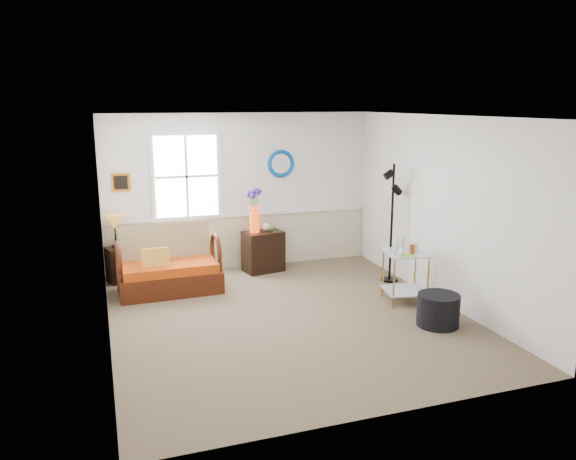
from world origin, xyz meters
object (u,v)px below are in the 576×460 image
object	(u,v)px
loveseat	(169,260)
cabinet	(263,251)
floor_lamp	(392,224)
side_table	(405,277)
lamp_stand	(118,265)
ottoman	(438,310)

from	to	relation	value
loveseat	cabinet	distance (m)	1.71
loveseat	floor_lamp	size ratio (longest dim) A/B	0.80
side_table	floor_lamp	size ratio (longest dim) A/B	0.39
loveseat	side_table	bearing A→B (deg)	-27.74
lamp_stand	ottoman	distance (m)	4.89
loveseat	cabinet	xyz separation A→B (m)	(1.62, 0.54, -0.14)
cabinet	floor_lamp	size ratio (longest dim) A/B	0.36
side_table	ottoman	bearing A→B (deg)	-92.62
cabinet	lamp_stand	bearing A→B (deg)	165.34
floor_lamp	ottoman	distance (m)	1.98
loveseat	side_table	world-z (taller)	loveseat
floor_lamp	ottoman	world-z (taller)	floor_lamp
lamp_stand	side_table	distance (m)	4.40
lamp_stand	cabinet	bearing A→B (deg)	-4.02
side_table	ottoman	distance (m)	0.92
floor_lamp	side_table	bearing A→B (deg)	-99.21
loveseat	cabinet	bearing A→B (deg)	16.97
floor_lamp	ottoman	size ratio (longest dim) A/B	3.49
cabinet	ottoman	bearing A→B (deg)	-74.88
cabinet	floor_lamp	distance (m)	2.17
side_table	floor_lamp	xyz separation A→B (m)	(0.27, 0.91, 0.56)
loveseat	lamp_stand	size ratio (longest dim) A/B	2.66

